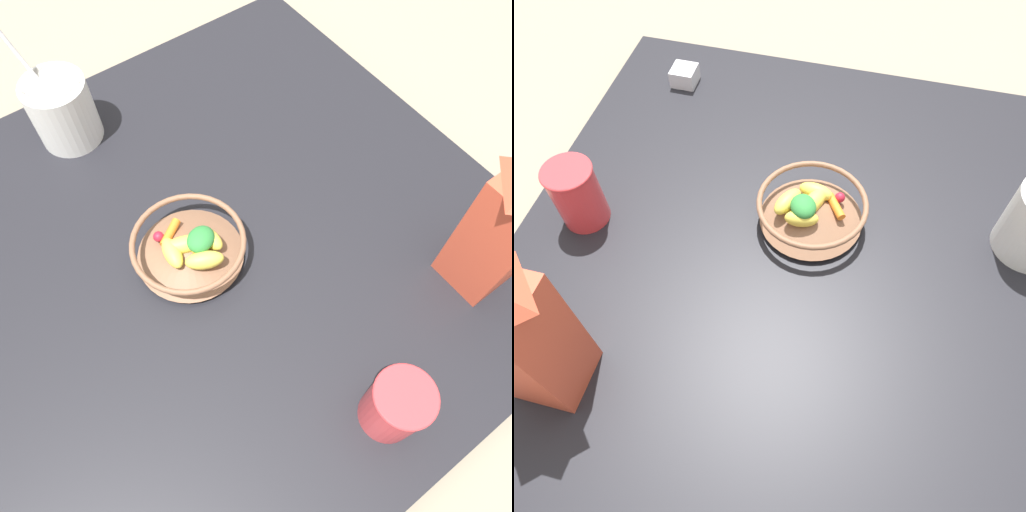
% 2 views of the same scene
% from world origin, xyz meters
% --- Properties ---
extents(ground_plane, '(6.00, 6.00, 0.00)m').
position_xyz_m(ground_plane, '(0.00, 0.00, 0.00)').
color(ground_plane, gray).
extents(countertop, '(1.01, 1.01, 0.04)m').
position_xyz_m(countertop, '(0.00, 0.00, 0.02)').
color(countertop, black).
rests_on(countertop, ground_plane).
extents(fruit_bowl, '(0.19, 0.19, 0.07)m').
position_xyz_m(fruit_bowl, '(-0.00, 0.06, 0.07)').
color(fruit_bowl, brown).
rests_on(fruit_bowl, countertop).
extents(milk_carton, '(0.10, 0.10, 0.29)m').
position_xyz_m(milk_carton, '(-0.30, -0.31, 0.18)').
color(milk_carton, '#CC4C33').
rests_on(milk_carton, countertop).
extents(drinking_cup, '(0.09, 0.09, 0.12)m').
position_xyz_m(drinking_cup, '(-0.39, -0.03, 0.10)').
color(drinking_cup, '#DB383D').
rests_on(drinking_cup, countertop).
extents(spice_jar, '(0.05, 0.05, 0.04)m').
position_xyz_m(spice_jar, '(-0.35, 0.37, 0.06)').
color(spice_jar, silver).
rests_on(spice_jar, countertop).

